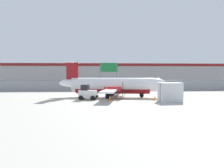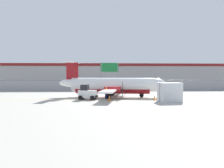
% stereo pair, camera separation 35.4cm
% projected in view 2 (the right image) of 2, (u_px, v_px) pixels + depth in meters
% --- Properties ---
extents(ground_plane, '(140.00, 140.00, 0.01)m').
position_uv_depth(ground_plane, '(114.00, 99.00, 31.78)').
color(ground_plane, '#ADA89E').
extents(perimeter_fence, '(98.00, 0.10, 2.10)m').
position_uv_depth(perimeter_fence, '(108.00, 85.00, 47.70)').
color(perimeter_fence, gray).
rests_on(perimeter_fence, ground).
extents(parking_lot_strip, '(98.00, 17.00, 0.12)m').
position_uv_depth(parking_lot_strip, '(106.00, 88.00, 59.21)').
color(parking_lot_strip, '#38383A').
rests_on(parking_lot_strip, ground).
extents(background_building, '(91.00, 8.10, 6.50)m').
position_uv_depth(background_building, '(104.00, 74.00, 77.53)').
color(background_building, '#BCB7B2').
rests_on(background_building, ground).
extents(commuter_airplane, '(14.94, 16.03, 4.92)m').
position_uv_depth(commuter_airplane, '(114.00, 86.00, 34.54)').
color(commuter_airplane, white).
rests_on(commuter_airplane, ground).
extents(baggage_tug, '(2.51, 1.79, 1.88)m').
position_uv_depth(baggage_tug, '(87.00, 93.00, 31.20)').
color(baggage_tug, silver).
rests_on(baggage_tug, ground).
extents(ground_crew_worker, '(0.45, 0.53, 1.70)m').
position_uv_depth(ground_crew_worker, '(106.00, 92.00, 31.86)').
color(ground_crew_worker, '#191E4C').
rests_on(ground_crew_worker, ground).
extents(cargo_container, '(2.57, 2.21, 2.20)m').
position_uv_depth(cargo_container, '(170.00, 92.00, 29.01)').
color(cargo_container, silver).
rests_on(cargo_container, ground).
extents(traffic_cone_near_left, '(0.36, 0.36, 0.64)m').
position_uv_depth(traffic_cone_near_left, '(155.00, 98.00, 30.50)').
color(traffic_cone_near_left, orange).
rests_on(traffic_cone_near_left, ground).
extents(traffic_cone_near_right, '(0.36, 0.36, 0.64)m').
position_uv_depth(traffic_cone_near_right, '(91.00, 97.00, 30.85)').
color(traffic_cone_near_right, orange).
rests_on(traffic_cone_near_right, ground).
extents(traffic_cone_far_left, '(0.36, 0.36, 0.64)m').
position_uv_depth(traffic_cone_far_left, '(109.00, 98.00, 29.99)').
color(traffic_cone_far_left, orange).
rests_on(traffic_cone_far_left, ground).
extents(parked_car_0, '(4.34, 2.30, 1.58)m').
position_uv_depth(parked_car_0, '(45.00, 85.00, 56.69)').
color(parked_car_0, '#19662D').
rests_on(parked_car_0, parking_lot_strip).
extents(parked_car_1, '(4.39, 2.44, 1.58)m').
position_uv_depth(parked_car_1, '(80.00, 84.00, 57.81)').
color(parked_car_1, red).
rests_on(parked_car_1, parking_lot_strip).
extents(parked_car_2, '(4.21, 2.02, 1.58)m').
position_uv_depth(parked_car_2, '(110.00, 85.00, 52.94)').
color(parked_car_2, slate).
rests_on(parked_car_2, parking_lot_strip).
extents(parked_car_3, '(4.21, 2.02, 1.58)m').
position_uv_depth(parked_car_3, '(134.00, 84.00, 56.72)').
color(parked_car_3, black).
rests_on(parked_car_3, parking_lot_strip).
extents(parked_car_4, '(4.37, 2.38, 1.58)m').
position_uv_depth(parked_car_4, '(153.00, 83.00, 64.91)').
color(parked_car_4, gray).
rests_on(parked_car_4, parking_lot_strip).
extents(highway_sign, '(3.60, 0.14, 5.50)m').
position_uv_depth(highway_sign, '(109.00, 70.00, 50.05)').
color(highway_sign, slate).
rests_on(highway_sign, ground).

